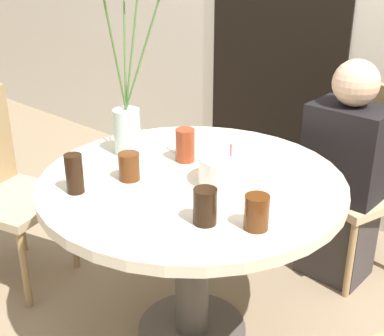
% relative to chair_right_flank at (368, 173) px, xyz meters
% --- Properties ---
extents(ground_plane, '(16.00, 16.00, 0.00)m').
position_rel_chair_right_flank_xyz_m(ground_plane, '(-0.28, -0.93, -0.49)').
color(ground_plane, '#89755B').
extents(doorway_panel, '(0.90, 0.01, 2.05)m').
position_rel_chair_right_flank_xyz_m(doorway_panel, '(-0.79, 0.37, 0.53)').
color(doorway_panel, black).
rests_on(doorway_panel, ground_plane).
extents(dining_table, '(1.12, 1.12, 0.71)m').
position_rel_chair_right_flank_xyz_m(dining_table, '(-0.28, -0.93, 0.08)').
color(dining_table, beige).
rests_on(dining_table, ground_plane).
extents(chair_right_flank, '(0.50, 0.50, 0.89)m').
position_rel_chair_right_flank_xyz_m(chair_right_flank, '(0.00, 0.00, 0.00)').
color(chair_right_flank, tan).
rests_on(chair_right_flank, ground_plane).
extents(chair_left_flank, '(0.49, 0.49, 0.89)m').
position_rel_chair_right_flank_xyz_m(chair_left_flank, '(-1.22, -1.19, 0.00)').
color(chair_left_flank, tan).
rests_on(chair_left_flank, ground_plane).
extents(birthday_cake, '(0.22, 0.22, 0.15)m').
position_rel_chair_right_flank_xyz_m(birthday_cake, '(-0.15, -0.88, 0.27)').
color(birthday_cake, white).
rests_on(birthday_cake, dining_table).
extents(flower_vase, '(0.26, 0.24, 0.75)m').
position_rel_chair_right_flank_xyz_m(flower_vase, '(-0.61, -0.92, 0.42)').
color(flower_vase, '#B2C6C1').
rests_on(flower_vase, dining_table).
extents(side_plate, '(0.17, 0.17, 0.01)m').
position_rel_chair_right_flank_xyz_m(side_plate, '(-0.49, -0.72, 0.22)').
color(side_plate, silver).
rests_on(side_plate, dining_table).
extents(drink_glass_0, '(0.07, 0.07, 0.12)m').
position_rel_chair_right_flank_xyz_m(drink_glass_0, '(-0.03, -1.15, 0.27)').
color(drink_glass_0, black).
rests_on(drink_glass_0, dining_table).
extents(drink_glass_1, '(0.06, 0.06, 0.14)m').
position_rel_chair_right_flank_xyz_m(drink_glass_1, '(-0.50, -1.28, 0.29)').
color(drink_glass_1, black).
rests_on(drink_glass_1, dining_table).
extents(drink_glass_2, '(0.08, 0.08, 0.13)m').
position_rel_chair_right_flank_xyz_m(drink_glass_2, '(-0.40, -0.83, 0.28)').
color(drink_glass_2, maroon).
rests_on(drink_glass_2, dining_table).
extents(drink_glass_3, '(0.08, 0.08, 0.10)m').
position_rel_chair_right_flank_xyz_m(drink_glass_3, '(-0.44, -1.09, 0.27)').
color(drink_glass_3, '#51280F').
rests_on(drink_glass_3, dining_table).
extents(drink_glass_4, '(0.08, 0.08, 0.11)m').
position_rel_chair_right_flank_xyz_m(drink_glass_4, '(0.11, -1.07, 0.27)').
color(drink_glass_4, '#51280F').
rests_on(drink_glass_4, dining_table).
extents(person_boy, '(0.34, 0.24, 1.05)m').
position_rel_chair_right_flank_xyz_m(person_boy, '(-0.05, -0.15, -0.00)').
color(person_boy, '#383333').
rests_on(person_boy, ground_plane).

